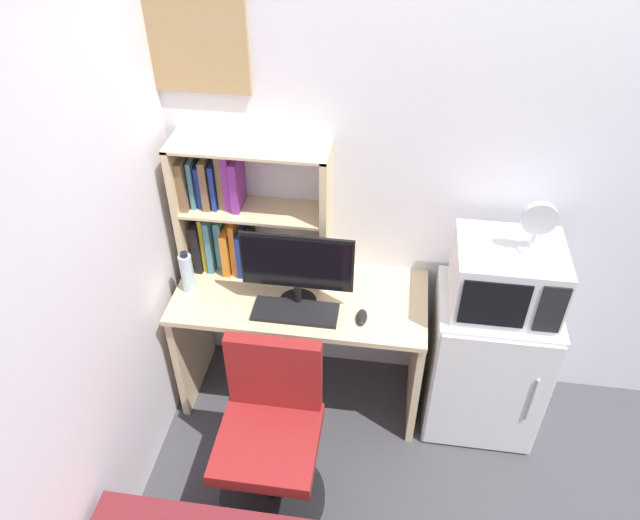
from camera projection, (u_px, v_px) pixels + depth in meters
wall_back at (607, 183)px, 2.66m from camera, size 6.40×0.04×2.60m
desk at (301, 327)px, 3.08m from camera, size 1.23×0.55×0.73m
hutch_bookshelf at (232, 211)px, 2.90m from camera, size 0.73×0.23×0.71m
monitor at (297, 267)px, 2.75m from camera, size 0.52×0.18×0.40m
keyboard at (296, 312)px, 2.83m from camera, size 0.40×0.16×0.02m
computer_mouse at (362, 317)px, 2.80m from camera, size 0.05×0.11×0.03m
water_bottle at (187, 272)px, 2.91m from camera, size 0.06×0.06×0.23m
mini_fridge at (484, 362)px, 3.04m from camera, size 0.55×0.49×0.81m
microwave at (506, 276)px, 2.69m from camera, size 0.47×0.40×0.31m
desk_fan at (538, 225)px, 2.49m from camera, size 0.15×0.11×0.24m
desk_chair at (271, 441)px, 2.70m from camera, size 0.50×0.50×0.88m
wall_corkboard at (181, 36)px, 2.49m from camera, size 0.57×0.02×0.47m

